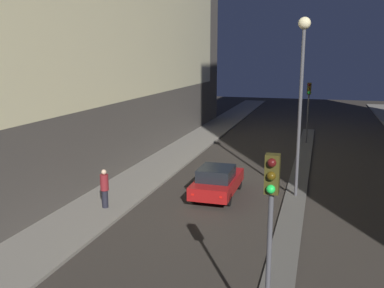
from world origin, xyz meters
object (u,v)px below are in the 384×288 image
at_px(street_lamp, 302,72).
at_px(pedestrian_on_left_sidewalk, 105,188).
at_px(car_left_lane, 217,181).
at_px(traffic_light_near, 271,209).
at_px(traffic_light_mid, 309,99).

distance_m(street_lamp, pedestrian_on_left_sidewalk, 10.65).
relative_size(car_left_lane, pedestrian_on_left_sidewalk, 2.42).
bearing_deg(street_lamp, traffic_light_near, -90.00).
xyz_separation_m(car_left_lane, pedestrian_on_left_sidewalk, (-4.43, -3.46, 0.31)).
distance_m(traffic_light_near, street_lamp, 12.04).
bearing_deg(car_left_lane, pedestrian_on_left_sidewalk, -142.02).
bearing_deg(pedestrian_on_left_sidewalk, street_lamp, 27.98).
bearing_deg(traffic_light_near, traffic_light_mid, 90.00).
xyz_separation_m(traffic_light_near, pedestrian_on_left_sidewalk, (-8.25, 7.37, -2.50)).
bearing_deg(street_lamp, traffic_light_mid, 90.00).
xyz_separation_m(traffic_light_mid, street_lamp, (0.00, -13.54, 2.62)).
bearing_deg(car_left_lane, street_lamp, 13.57).
bearing_deg(pedestrian_on_left_sidewalk, traffic_light_mid, 65.29).
bearing_deg(street_lamp, pedestrian_on_left_sidewalk, -152.02).
bearing_deg(traffic_light_mid, pedestrian_on_left_sidewalk, -114.71).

